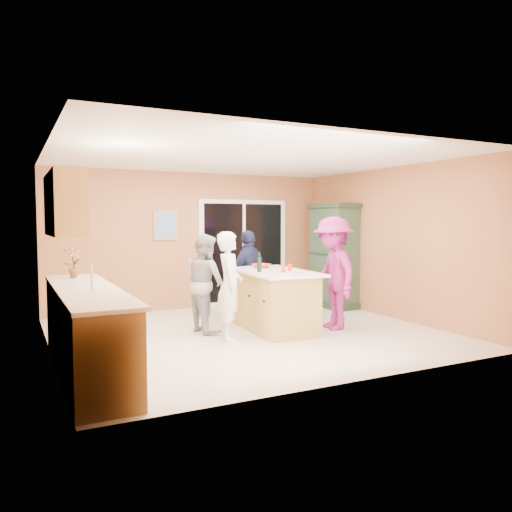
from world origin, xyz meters
name	(u,v)px	position (x,y,z in m)	size (l,w,h in m)	color
floor	(250,334)	(0.00, 0.00, 0.00)	(5.50, 5.50, 0.00)	beige
ceiling	(250,157)	(0.00, 0.00, 2.60)	(5.50, 5.00, 0.10)	white
wall_back	(193,241)	(0.00, 2.50, 1.30)	(5.50, 0.10, 2.60)	tan
wall_front	(356,258)	(0.00, -2.50, 1.30)	(5.50, 0.10, 2.60)	tan
wall_left	(49,252)	(-2.75, 0.00, 1.30)	(0.10, 5.00, 2.60)	tan
wall_right	(394,243)	(2.75, 0.00, 1.30)	(0.10, 5.00, 2.60)	tan
left_cabinet_run	(88,334)	(-2.45, -1.05, 0.46)	(0.65, 3.05, 1.24)	tan
upper_cabinets	(64,204)	(-2.58, -0.20, 1.88)	(0.35, 1.60, 0.75)	tan
sliding_door	(244,252)	(1.05, 2.46, 1.05)	(1.90, 0.07, 2.10)	white
framed_picture	(166,225)	(-0.55, 2.48, 1.60)	(0.46, 0.04, 0.56)	#AC7D56
kitchen_island	(274,302)	(0.45, 0.07, 0.43)	(1.07, 1.81, 0.92)	tan
green_hutch	(334,257)	(2.49, 1.40, 0.98)	(0.58, 1.09, 2.01)	#203421
woman_white	(230,286)	(-0.41, -0.20, 0.76)	(0.56, 0.37, 1.53)	silver
woman_grey	(206,283)	(-0.54, 0.43, 0.74)	(0.72, 0.56, 1.48)	#9D9D9F
woman_navy	(249,274)	(0.51, 1.08, 0.76)	(0.89, 0.37, 1.52)	#1C1B3D
woman_magenta	(333,273)	(1.30, -0.27, 0.87)	(1.13, 0.65, 1.74)	#8C1E61
serving_bowl	(261,266)	(0.45, 0.51, 0.96)	(0.28, 0.28, 0.07)	red
tulip_vase	(73,262)	(-2.45, 0.19, 1.15)	(0.22, 0.15, 0.42)	#A71E10
tumbler_near	(284,269)	(0.44, -0.22, 0.97)	(0.06, 0.06, 0.09)	red
tumbler_far	(290,267)	(0.63, -0.10, 0.97)	(0.07, 0.07, 0.10)	red
wine_bottle	(259,264)	(0.14, -0.03, 1.04)	(0.07, 0.07, 0.30)	black
white_plate	(289,269)	(0.75, 0.13, 0.93)	(0.23, 0.23, 0.02)	white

